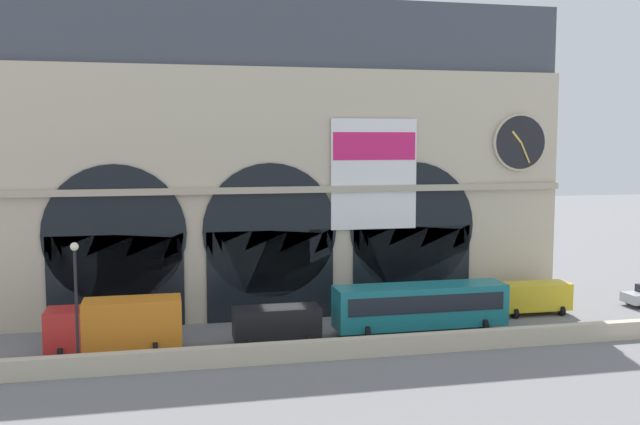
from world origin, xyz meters
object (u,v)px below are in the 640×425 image
object	(u,v)px
box_truck_midwest	(117,324)
van_center	(277,323)
bus_mideast	(420,306)
van_east	(532,296)
street_lamp_quayside	(76,289)

from	to	relation	value
box_truck_midwest	van_center	world-z (taller)	box_truck_midwest
bus_mideast	van_east	xyz separation A→B (m)	(9.52, 3.07, -0.54)
box_truck_midwest	van_east	world-z (taller)	box_truck_midwest
van_center	street_lamp_quayside	xyz separation A→B (m)	(-11.10, -2.98, 3.17)
van_center	van_east	bearing A→B (deg)	9.84
street_lamp_quayside	van_center	bearing A→B (deg)	15.04
bus_mideast	street_lamp_quayside	distance (m)	20.73
van_center	van_east	distance (m)	19.02
box_truck_midwest	van_east	distance (m)	28.22
box_truck_midwest	street_lamp_quayside	distance (m)	4.39
van_east	street_lamp_quayside	world-z (taller)	street_lamp_quayside
box_truck_midwest	bus_mideast	distance (m)	18.51
van_center	bus_mideast	world-z (taller)	bus_mideast
box_truck_midwest	street_lamp_quayside	bearing A→B (deg)	-121.75
van_center	van_east	xyz separation A→B (m)	(18.74, 3.25, 0.00)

